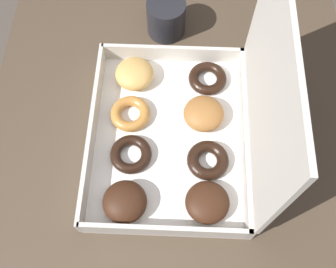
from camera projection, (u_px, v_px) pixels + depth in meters
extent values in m
plane|color=#564C44|center=(169.00, 230.00, 1.41)|extent=(8.00, 8.00, 0.00)
cube|color=#4C3D2D|center=(169.00, 159.00, 0.78)|extent=(1.21, 0.76, 0.03)
cylinder|color=#4C3D2D|center=(79.00, 43.00, 1.35)|extent=(0.06, 0.06, 0.68)
cylinder|color=#4C3D2D|center=(272.00, 49.00, 1.34)|extent=(0.06, 0.06, 0.68)
cube|color=white|center=(168.00, 138.00, 0.78)|extent=(0.38, 0.30, 0.01)
cube|color=beige|center=(92.00, 130.00, 0.76)|extent=(0.38, 0.01, 0.04)
cube|color=beige|center=(244.00, 135.00, 0.76)|extent=(0.38, 0.01, 0.04)
cube|color=beige|center=(172.00, 54.00, 0.84)|extent=(0.01, 0.30, 0.04)
cube|color=beige|center=(164.00, 230.00, 0.68)|extent=(0.01, 0.30, 0.04)
cube|color=beige|center=(268.00, 90.00, 0.61)|extent=(0.38, 0.01, 0.29)
ellipsoid|color=tan|center=(135.00, 74.00, 0.82)|extent=(0.08, 0.08, 0.04)
torus|color=#B77A38|center=(130.00, 114.00, 0.79)|extent=(0.08, 0.08, 0.02)
torus|color=black|center=(131.00, 154.00, 0.76)|extent=(0.08, 0.08, 0.02)
ellipsoid|color=#381E11|center=(125.00, 202.00, 0.70)|extent=(0.08, 0.08, 0.04)
torus|color=black|center=(207.00, 78.00, 0.83)|extent=(0.08, 0.08, 0.02)
ellipsoid|color=#9E6633|center=(204.00, 114.00, 0.78)|extent=(0.08, 0.08, 0.04)
torus|color=black|center=(208.00, 160.00, 0.75)|extent=(0.08, 0.08, 0.02)
ellipsoid|color=#381E11|center=(207.00, 202.00, 0.71)|extent=(0.08, 0.08, 0.04)
cylinder|color=#232328|center=(166.00, 17.00, 0.87)|extent=(0.09, 0.09, 0.08)
cylinder|color=black|center=(166.00, 5.00, 0.83)|extent=(0.07, 0.07, 0.01)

